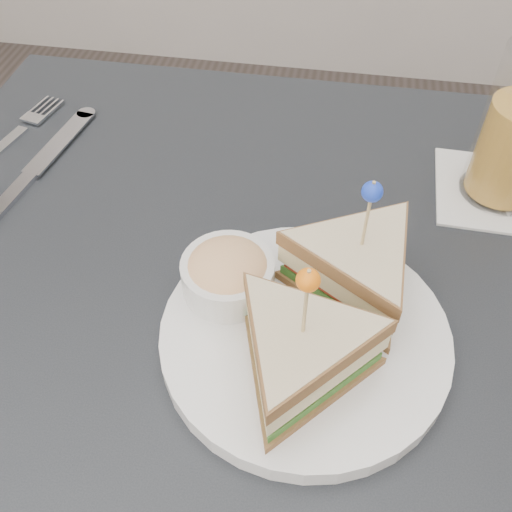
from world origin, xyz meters
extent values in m
cube|color=black|center=(0.00, 0.00, 0.73)|extent=(0.80, 0.80, 0.03)
cylinder|color=black|center=(-0.35, 0.35, 0.36)|extent=(0.04, 0.04, 0.72)
cylinder|color=black|center=(0.35, 0.35, 0.36)|extent=(0.04, 0.04, 0.72)
cylinder|color=white|center=(0.06, -0.04, 0.76)|extent=(0.32, 0.32, 0.02)
cylinder|color=white|center=(0.06, -0.04, 0.77)|extent=(0.32, 0.32, 0.00)
cylinder|color=tan|center=(0.06, -0.09, 0.86)|extent=(0.00, 0.00, 0.08)
sphere|color=orange|center=(0.06, -0.09, 0.89)|extent=(0.02, 0.02, 0.02)
cylinder|color=tan|center=(0.10, 0.01, 0.86)|extent=(0.00, 0.00, 0.08)
sphere|color=#1937BB|center=(0.10, 0.01, 0.89)|extent=(0.02, 0.02, 0.02)
cylinder|color=white|center=(-0.01, -0.01, 0.78)|extent=(0.11, 0.11, 0.04)
ellipsoid|color=#E0B772|center=(-0.01, -0.01, 0.80)|extent=(0.09, 0.09, 0.03)
cube|color=silver|center=(-0.32, 0.24, 0.75)|extent=(0.03, 0.02, 0.00)
cube|color=silver|center=(-0.28, 0.09, 0.75)|extent=(0.03, 0.11, 0.01)
cube|color=silver|center=(-0.27, 0.20, 0.75)|extent=(0.04, 0.13, 0.00)
cylinder|color=silver|center=(-0.26, 0.26, 0.75)|extent=(0.03, 0.03, 0.00)
cube|color=silver|center=(0.25, 0.19, 0.75)|extent=(0.14, 0.14, 0.00)
camera|label=1|loc=(0.07, -0.33, 1.18)|focal=40.00mm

